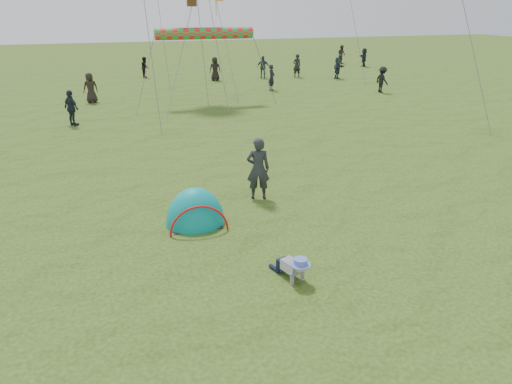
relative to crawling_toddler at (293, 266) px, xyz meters
name	(u,v)px	position (x,y,z in m)	size (l,w,h in m)	color
ground	(251,284)	(-0.89, 0.07, -0.30)	(140.00, 140.00, 0.00)	#1E490C
crawling_toddler	(293,266)	(0.00, 0.00, 0.00)	(0.55, 0.78, 0.60)	black
popup_tent	(196,223)	(-1.44, 3.23, -0.30)	(1.55, 1.27, 2.00)	#057C75
standing_adult	(258,169)	(0.66, 4.34, 0.63)	(0.68, 0.44, 1.86)	#26272B
crowd_person_1	(341,54)	(19.14, 34.15, 0.57)	(0.85, 0.66, 1.75)	#392E2A
crowd_person_2	(263,67)	(8.62, 27.21, 0.55)	(1.00, 0.42, 1.70)	#32404A
crowd_person_3	(382,80)	(13.98, 18.78, 0.53)	(1.08, 0.62, 1.67)	black
crowd_person_4	(90,88)	(-4.14, 21.14, 0.56)	(0.84, 0.55, 1.73)	black
crowd_person_5	(338,68)	(14.04, 25.12, 0.52)	(1.52, 0.48, 1.64)	#22303B
crowd_person_6	(297,66)	(11.34, 26.86, 0.59)	(0.65, 0.43, 1.79)	black
crowd_person_7	(145,67)	(-0.13, 30.51, 0.49)	(0.77, 0.60, 1.58)	black
crowd_person_8	(72,108)	(-4.94, 15.50, 0.54)	(0.98, 0.41, 1.68)	#1E2733
crowd_person_11	(364,57)	(19.97, 31.29, 0.53)	(1.55, 0.49, 1.67)	#1C222C
crowd_person_12	(272,78)	(7.37, 21.75, 0.55)	(0.62, 0.40, 1.69)	black
crowd_person_16	(215,69)	(4.76, 27.16, 0.57)	(0.85, 0.56, 1.75)	black
rainbow_tube_kite	(205,33)	(2.31, 18.86, 3.59)	(0.64, 0.64, 5.50)	red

